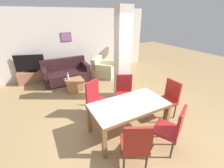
{
  "coord_description": "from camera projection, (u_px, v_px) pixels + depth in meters",
  "views": [
    {
      "loc": [
        -1.62,
        -2.22,
        2.49
      ],
      "look_at": [
        0.0,
        0.78,
        0.88
      ],
      "focal_mm": 24.0,
      "sensor_mm": 36.0,
      "label": 1
    }
  ],
  "objects": [
    {
      "name": "ground_plane",
      "position": [
        128.0,
        130.0,
        3.52
      ],
      "size": [
        18.0,
        18.0,
        0.0
      ],
      "primitive_type": "plane",
      "color": "#A48355"
    },
    {
      "name": "back_wall",
      "position": [
        72.0,
        43.0,
        6.41
      ],
      "size": [
        7.2,
        0.09,
        2.7
      ],
      "color": "silver",
      "rests_on": "ground_plane"
    },
    {
      "name": "divider_pillar",
      "position": [
        123.0,
        56.0,
        4.37
      ],
      "size": [
        0.43,
        0.29,
        2.7
      ],
      "color": "silver",
      "rests_on": "ground_plane"
    },
    {
      "name": "dining_table",
      "position": [
        129.0,
        110.0,
        3.27
      ],
      "size": [
        1.68,
        0.88,
        0.73
      ],
      "color": "brown",
      "rests_on": "ground_plane"
    },
    {
      "name": "dining_chair_near_left",
      "position": [
        135.0,
        143.0,
        2.47
      ],
      "size": [
        0.62,
        0.62,
        0.99
      ],
      "rotation": [
        0.0,
        0.0,
        -0.48
      ],
      "color": "maroon",
      "rests_on": "ground_plane"
    },
    {
      "name": "dining_chair_far_left",
      "position": [
        96.0,
        98.0,
        3.79
      ],
      "size": [
        0.61,
        0.61,
        0.99
      ],
      "rotation": [
        0.0,
        0.0,
        -2.69
      ],
      "color": "maroon",
      "rests_on": "ground_plane"
    },
    {
      "name": "dining_chair_far_right",
      "position": [
        124.0,
        91.0,
        4.13
      ],
      "size": [
        0.62,
        0.62,
        0.99
      ],
      "rotation": [
        0.0,
        0.0,
        2.68
      ],
      "color": "maroon",
      "rests_on": "ground_plane"
    },
    {
      "name": "dining_chair_head_right",
      "position": [
        168.0,
        98.0,
        3.81
      ],
      "size": [
        0.46,
        0.46,
        0.99
      ],
      "rotation": [
        0.0,
        0.0,
        1.57
      ],
      "color": "#A0231B",
      "rests_on": "ground_plane"
    },
    {
      "name": "dining_chair_near_right",
      "position": [
        172.0,
        128.0,
        2.81
      ],
      "size": [
        0.62,
        0.62,
        0.99
      ],
      "rotation": [
        0.0,
        0.0,
        0.47
      ],
      "color": "maroon",
      "rests_on": "ground_plane"
    },
    {
      "name": "sofa",
      "position": [
        66.0,
        74.0,
        5.93
      ],
      "size": [
        1.72,
        0.88,
        0.88
      ],
      "rotation": [
        0.0,
        0.0,
        3.14
      ],
      "color": "#331A1D",
      "rests_on": "ground_plane"
    },
    {
      "name": "armchair",
      "position": [
        103.0,
        70.0,
        6.42
      ],
      "size": [
        1.19,
        1.19,
        0.81
      ],
      "rotation": [
        0.0,
        0.0,
        3.94
      ],
      "color": "beige",
      "rests_on": "ground_plane"
    },
    {
      "name": "coffee_table",
      "position": [
        75.0,
        85.0,
        5.23
      ],
      "size": [
        0.6,
        0.5,
        0.43
      ],
      "color": "#A77243",
      "rests_on": "ground_plane"
    },
    {
      "name": "bottle",
      "position": [
        68.0,
        77.0,
        5.1
      ],
      "size": [
        0.08,
        0.08,
        0.24
      ],
      "color": "#B2B7BC",
      "rests_on": "coffee_table"
    },
    {
      "name": "tv_stand",
      "position": [
        33.0,
        77.0,
        5.9
      ],
      "size": [
        1.05,
        0.4,
        0.45
      ],
      "color": "#A86B4D",
      "rests_on": "ground_plane"
    },
    {
      "name": "tv_screen",
      "position": [
        30.0,
        63.0,
        5.67
      ],
      "size": [
        1.02,
        0.36,
        0.65
      ],
      "rotation": [
        0.0,
        0.0,
        2.84
      ],
      "color": "black",
      "rests_on": "tv_stand"
    },
    {
      "name": "floor_lamp",
      "position": [
        126.0,
        39.0,
        6.92
      ],
      "size": [
        0.39,
        0.39,
        1.66
      ],
      "color": "#B7B7BC",
      "rests_on": "ground_plane"
    }
  ]
}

